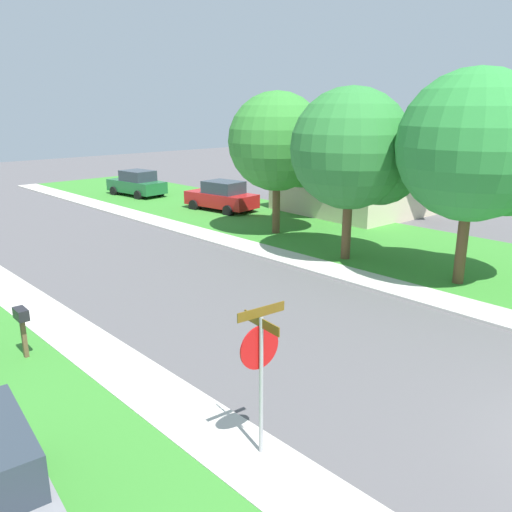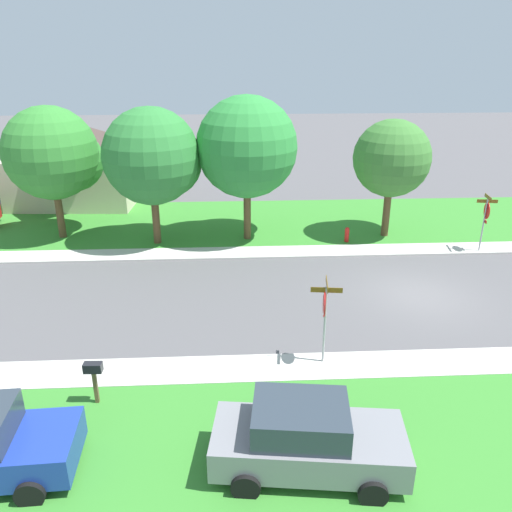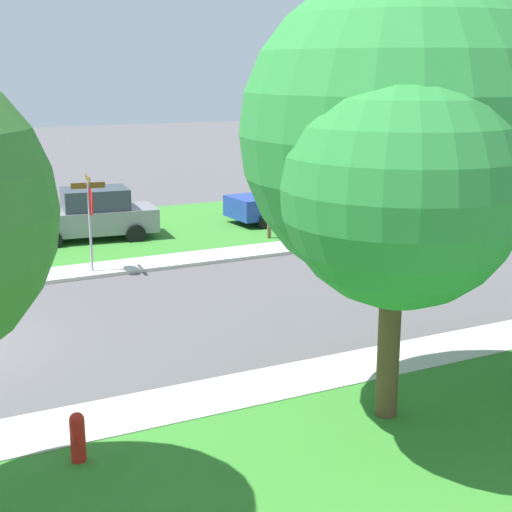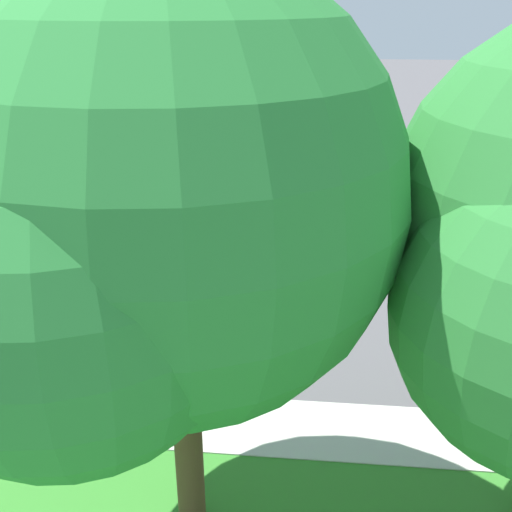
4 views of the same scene
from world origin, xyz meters
name	(u,v)px [view 4 (image 4 of 4)]	position (x,y,z in m)	size (l,w,h in m)	color
sidewalk_west	(445,230)	(-4.70, 12.00, 0.05)	(1.40, 56.00, 0.10)	beige
lawn_west	(420,185)	(-9.40, 12.00, 0.04)	(8.00, 56.00, 0.08)	#38842D
stop_sign_far_corner	(201,167)	(-4.46, 4.63, 1.89)	(0.92, 0.92, 2.77)	#9E9EA3
car_grey_driveway_right	(252,165)	(-8.63, 5.73, 0.87)	(2.43, 4.49, 1.76)	gray
car_blue_far_down_street	(457,171)	(-8.49, 13.05, 0.87)	(2.20, 4.38, 1.76)	#1E389E
tree_across_right	(150,216)	(6.91, 6.30, 4.48)	(5.16, 4.80, 7.04)	brown
mailbox	(409,186)	(-6.05, 11.01, 1.01)	(0.26, 0.49, 1.31)	brown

